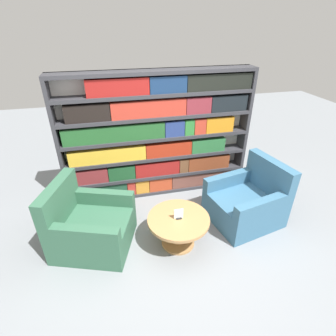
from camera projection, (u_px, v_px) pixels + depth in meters
ground_plane at (183, 256)px, 3.22m from camera, size 14.00×14.00×0.00m
bookshelf at (158, 137)px, 4.00m from camera, size 2.89×0.30×1.94m
armchair_left at (90, 226)px, 3.26m from camera, size 1.12×1.07×0.88m
armchair_right at (247, 202)px, 3.69m from camera, size 1.04×0.98×0.88m
coffee_table at (178, 225)px, 3.26m from camera, size 0.77×0.77×0.42m
table_sign at (179, 214)px, 3.17m from camera, size 0.12×0.06×0.14m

